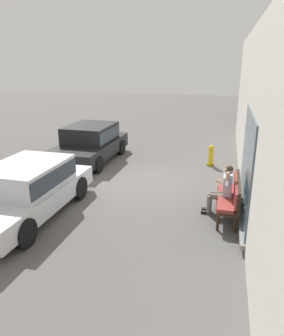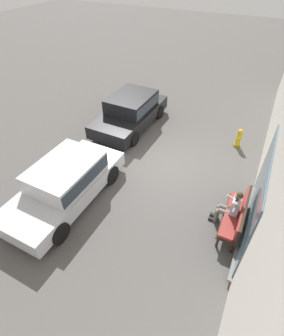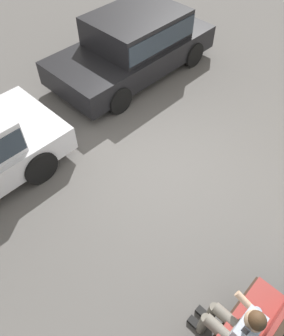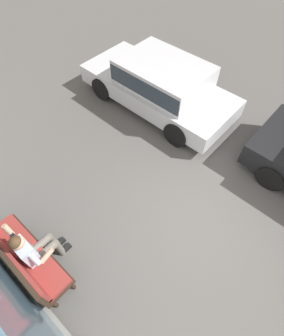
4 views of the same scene
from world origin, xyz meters
The scene contains 4 objects.
ground_plane centered at (0.00, 0.00, 0.00)m, with size 60.00×60.00×0.00m, color #565451.
bench centered at (1.77, 2.90, 0.58)m, with size 1.84×0.55×1.01m.
person_on_phone centered at (1.68, 2.67, 0.71)m, with size 0.73×0.74×1.35m.
parked_car_mid centered at (2.93, -2.23, 0.75)m, with size 4.37×1.97×1.36m.
Camera 4 is at (-0.68, 2.60, 5.05)m, focal length 28.00 mm.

